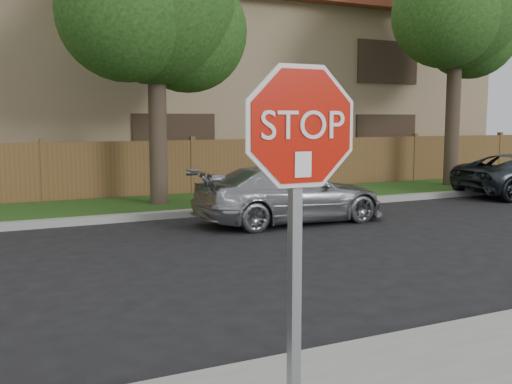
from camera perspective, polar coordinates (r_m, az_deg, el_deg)
ground at (r=5.33m, az=-4.44°, el=-17.35°), size 90.00×90.00×0.00m
far_curb at (r=12.97m, az=-17.82°, el=-2.75°), size 70.00×0.30×0.15m
grass_strip at (r=14.59m, az=-18.75°, el=-1.79°), size 70.00×3.00×0.12m
fence at (r=16.08m, az=-19.58°, el=1.61°), size 70.00×0.12×1.60m
apartment_building at (r=21.64m, az=-21.60°, el=10.04°), size 35.20×9.20×7.20m
tree_mid at (r=14.97m, az=-9.34°, el=17.22°), size 4.80×3.90×7.35m
tree_right at (r=20.00m, az=18.90°, el=16.34°), size 4.80×3.90×8.20m
stop_sign at (r=3.54m, az=4.12°, el=1.05°), size 1.01×0.13×2.55m
sedan_right at (r=12.69m, az=3.27°, el=-0.21°), size 4.18×1.72×1.21m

